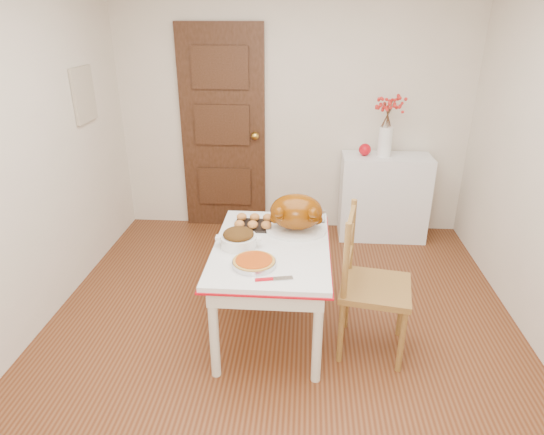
# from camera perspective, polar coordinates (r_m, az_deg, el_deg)

# --- Properties ---
(floor) EXTENTS (3.50, 4.00, 0.00)m
(floor) POSITION_cam_1_polar(r_m,az_deg,el_deg) (3.42, 0.96, -14.83)
(floor) COLOR #50230F
(floor) RESTS_ON ground
(wall_back) EXTENTS (3.50, 0.00, 2.50)m
(wall_back) POSITION_cam_1_polar(r_m,az_deg,el_deg) (4.75, 2.53, 13.04)
(wall_back) COLOR beige
(wall_back) RESTS_ON ground
(wall_left) EXTENTS (0.00, 4.00, 2.50)m
(wall_left) POSITION_cam_1_polar(r_m,az_deg,el_deg) (3.39, -30.08, 5.46)
(wall_left) COLOR beige
(wall_left) RESTS_ON ground
(door_back) EXTENTS (0.85, 0.06, 2.06)m
(door_back) POSITION_cam_1_polar(r_m,az_deg,el_deg) (4.84, -5.99, 10.47)
(door_back) COLOR black
(door_back) RESTS_ON ground
(photo_board) EXTENTS (0.03, 0.35, 0.45)m
(photo_board) POSITION_cam_1_polar(r_m,az_deg,el_deg) (4.34, -22.00, 13.75)
(photo_board) COLOR beige
(photo_board) RESTS_ON ground
(sideboard) EXTENTS (0.86, 0.38, 0.86)m
(sideboard) POSITION_cam_1_polar(r_m,az_deg,el_deg) (4.83, 13.45, 2.42)
(sideboard) COLOR white
(sideboard) RESTS_ON floor
(kitchen_table) EXTENTS (0.79, 1.16, 0.69)m
(kitchen_table) POSITION_cam_1_polar(r_m,az_deg,el_deg) (3.33, -0.06, -8.66)
(kitchen_table) COLOR white
(kitchen_table) RESTS_ON floor
(chair_oak) EXTENTS (0.51, 0.51, 1.01)m
(chair_oak) POSITION_cam_1_polar(r_m,az_deg,el_deg) (3.15, 12.57, -8.00)
(chair_oak) COLOR brown
(chair_oak) RESTS_ON floor
(berry_vase) EXTENTS (0.30, 0.30, 0.59)m
(berry_vase) POSITION_cam_1_polar(r_m,az_deg,el_deg) (4.62, 13.81, 10.83)
(berry_vase) COLOR white
(berry_vase) RESTS_ON sideboard
(apple) EXTENTS (0.12, 0.12, 0.12)m
(apple) POSITION_cam_1_polar(r_m,az_deg,el_deg) (4.65, 11.27, 8.13)
(apple) COLOR #B80813
(apple) RESTS_ON sideboard
(turkey_platter) EXTENTS (0.52, 0.47, 0.28)m
(turkey_platter) POSITION_cam_1_polar(r_m,az_deg,el_deg) (3.30, 2.98, 0.46)
(turkey_platter) COLOR #753805
(turkey_platter) RESTS_ON kitchen_table
(pumpkin_pie) EXTENTS (0.28, 0.28, 0.06)m
(pumpkin_pie) POSITION_cam_1_polar(r_m,az_deg,el_deg) (2.90, -2.21, -5.41)
(pumpkin_pie) COLOR #B13D0B
(pumpkin_pie) RESTS_ON kitchen_table
(stuffing_dish) EXTENTS (0.36, 0.31, 0.12)m
(stuffing_dish) POSITION_cam_1_polar(r_m,az_deg,el_deg) (3.12, -4.10, -2.54)
(stuffing_dish) COLOR #5D3710
(stuffing_dish) RESTS_ON kitchen_table
(rolls_tray) EXTENTS (0.28, 0.22, 0.07)m
(rolls_tray) POSITION_cam_1_polar(r_m,az_deg,el_deg) (3.41, -2.24, -0.54)
(rolls_tray) COLOR #BF7D39
(rolls_tray) RESTS_ON kitchen_table
(pie_server) EXTENTS (0.23, 0.11, 0.01)m
(pie_server) POSITION_cam_1_polar(r_m,az_deg,el_deg) (2.76, 0.24, -7.48)
(pie_server) COLOR silver
(pie_server) RESTS_ON kitchen_table
(carving_knife) EXTENTS (0.21, 0.16, 0.01)m
(carving_knife) POSITION_cam_1_polar(r_m,az_deg,el_deg) (3.02, -2.30, -4.58)
(carving_knife) COLOR silver
(carving_knife) RESTS_ON kitchen_table
(drinking_glass) EXTENTS (0.08, 0.08, 0.12)m
(drinking_glass) POSITION_cam_1_polar(r_m,az_deg,el_deg) (3.58, 1.65, 1.08)
(drinking_glass) COLOR white
(drinking_glass) RESTS_ON kitchen_table
(shaker_pair) EXTENTS (0.10, 0.05, 0.10)m
(shaker_pair) POSITION_cam_1_polar(r_m,az_deg,el_deg) (3.50, 5.70, 0.19)
(shaker_pair) COLOR white
(shaker_pair) RESTS_ON kitchen_table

